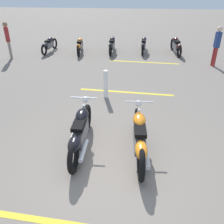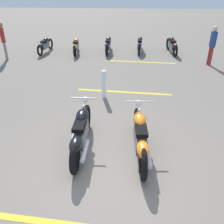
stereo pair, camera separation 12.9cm
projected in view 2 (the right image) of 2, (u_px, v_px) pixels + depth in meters
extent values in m
plane|color=slate|center=(108.00, 167.00, 5.01)|extent=(60.00, 60.00, 0.00)
torus|color=black|center=(137.00, 121.00, 5.95)|extent=(0.67, 0.14, 0.67)
torus|color=black|center=(143.00, 164.00, 4.59)|extent=(0.67, 0.14, 0.67)
cube|color=#59595E|center=(140.00, 138.00, 5.19)|extent=(0.85, 0.26, 0.32)
ellipsoid|color=orange|center=(140.00, 120.00, 5.28)|extent=(0.53, 0.31, 0.24)
ellipsoid|color=orange|center=(143.00, 149.00, 4.62)|extent=(0.57, 0.27, 0.22)
cube|color=black|center=(141.00, 130.00, 4.94)|extent=(0.45, 0.26, 0.09)
cylinder|color=silver|center=(138.00, 117.00, 5.62)|extent=(0.27, 0.07, 0.56)
cylinder|color=silver|center=(139.00, 101.00, 5.38)|extent=(0.07, 0.62, 0.04)
sphere|color=silver|center=(138.00, 103.00, 5.62)|extent=(0.15, 0.15, 0.15)
cylinder|color=silver|center=(148.00, 156.00, 4.91)|extent=(0.70, 0.13, 0.09)
torus|color=black|center=(87.00, 118.00, 6.10)|extent=(0.67, 0.12, 0.67)
torus|color=black|center=(75.00, 158.00, 4.74)|extent=(0.67, 0.12, 0.67)
cube|color=#59595E|center=(81.00, 133.00, 5.34)|extent=(0.84, 0.23, 0.32)
ellipsoid|color=black|center=(82.00, 116.00, 5.43)|extent=(0.52, 0.28, 0.24)
ellipsoid|color=black|center=(76.00, 144.00, 4.77)|extent=(0.56, 0.24, 0.22)
cube|color=black|center=(79.00, 126.00, 5.09)|extent=(0.44, 0.24, 0.09)
cylinder|color=silver|center=(85.00, 113.00, 5.77)|extent=(0.27, 0.06, 0.56)
cylinder|color=silver|center=(83.00, 98.00, 5.53)|extent=(0.04, 0.62, 0.04)
sphere|color=silver|center=(85.00, 100.00, 5.77)|extent=(0.15, 0.15, 0.15)
cylinder|color=silver|center=(85.00, 151.00, 5.06)|extent=(0.70, 0.10, 0.09)
torus|color=black|center=(168.00, 44.00, 13.08)|extent=(0.63, 0.16, 0.62)
torus|color=black|center=(175.00, 51.00, 11.82)|extent=(0.63, 0.16, 0.62)
cube|color=#59595E|center=(172.00, 46.00, 12.37)|extent=(0.80, 0.28, 0.30)
ellipsoid|color=black|center=(171.00, 39.00, 12.46)|extent=(0.51, 0.31, 0.22)
ellipsoid|color=black|center=(175.00, 46.00, 11.85)|extent=(0.54, 0.27, 0.20)
cube|color=black|center=(173.00, 41.00, 12.14)|extent=(0.43, 0.26, 0.08)
torus|color=black|center=(140.00, 43.00, 13.26)|extent=(0.59, 0.14, 0.59)
torus|color=black|center=(139.00, 50.00, 12.08)|extent=(0.59, 0.14, 0.59)
cube|color=#59595E|center=(140.00, 45.00, 12.60)|extent=(0.75, 0.25, 0.28)
ellipsoid|color=black|center=(140.00, 39.00, 12.67)|extent=(0.47, 0.28, 0.21)
ellipsoid|color=black|center=(139.00, 45.00, 12.10)|extent=(0.51, 0.25, 0.19)
cube|color=black|center=(140.00, 41.00, 12.38)|extent=(0.40, 0.24, 0.08)
torus|color=black|center=(110.00, 43.00, 13.19)|extent=(0.61, 0.11, 0.61)
torus|color=black|center=(107.00, 50.00, 11.96)|extent=(0.61, 0.11, 0.61)
cube|color=#59595E|center=(108.00, 45.00, 12.49)|extent=(0.76, 0.22, 0.29)
ellipsoid|color=black|center=(109.00, 39.00, 12.58)|extent=(0.48, 0.26, 0.22)
ellipsoid|color=black|center=(107.00, 45.00, 11.98)|extent=(0.51, 0.23, 0.20)
cube|color=black|center=(108.00, 41.00, 12.27)|extent=(0.40, 0.23, 0.08)
torus|color=black|center=(77.00, 45.00, 13.02)|extent=(0.59, 0.15, 0.58)
torus|color=black|center=(75.00, 51.00, 11.84)|extent=(0.59, 0.15, 0.58)
cube|color=#59595E|center=(76.00, 46.00, 12.35)|extent=(0.74, 0.26, 0.28)
ellipsoid|color=orange|center=(76.00, 40.00, 12.43)|extent=(0.47, 0.28, 0.21)
ellipsoid|color=orange|center=(75.00, 46.00, 11.86)|extent=(0.50, 0.25, 0.19)
cube|color=black|center=(75.00, 42.00, 12.14)|extent=(0.40, 0.24, 0.08)
torus|color=black|center=(50.00, 44.00, 13.17)|extent=(0.58, 0.15, 0.57)
torus|color=black|center=(40.00, 50.00, 12.03)|extent=(0.58, 0.15, 0.57)
cube|color=#59595E|center=(45.00, 46.00, 12.53)|extent=(0.73, 0.26, 0.27)
ellipsoid|color=black|center=(46.00, 40.00, 12.60)|extent=(0.47, 0.28, 0.20)
ellipsoid|color=black|center=(41.00, 46.00, 12.05)|extent=(0.50, 0.25, 0.19)
cube|color=black|center=(43.00, 41.00, 12.32)|extent=(0.39, 0.24, 0.08)
cylinder|color=gray|center=(6.00, 50.00, 11.51)|extent=(0.12, 0.12, 0.82)
cylinder|color=gray|center=(6.00, 51.00, 11.38)|extent=(0.12, 0.12, 0.82)
cube|color=maroon|center=(2.00, 35.00, 11.09)|extent=(0.30, 0.27, 0.65)
sphere|color=#8C664C|center=(0.00, 25.00, 10.87)|extent=(0.22, 0.22, 0.22)
cylinder|color=maroon|center=(209.00, 55.00, 10.77)|extent=(0.12, 0.12, 0.81)
cylinder|color=maroon|center=(211.00, 57.00, 10.62)|extent=(0.12, 0.12, 0.81)
cube|color=navy|center=(213.00, 39.00, 10.34)|extent=(0.26, 0.22, 0.64)
sphere|color=beige|center=(215.00, 28.00, 10.13)|extent=(0.22, 0.22, 0.22)
cylinder|color=white|center=(104.00, 84.00, 7.70)|extent=(0.14, 0.14, 0.92)
cube|color=yellow|center=(124.00, 92.00, 8.29)|extent=(0.36, 3.20, 0.01)
cube|color=yellow|center=(140.00, 62.00, 11.26)|extent=(0.36, 3.20, 0.01)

